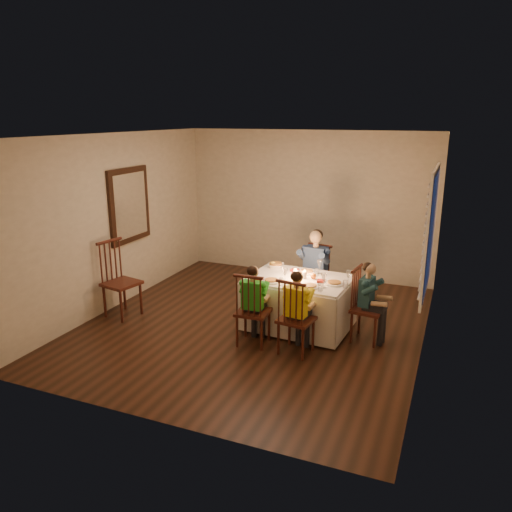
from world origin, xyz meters
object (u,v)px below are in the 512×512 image
at_px(adult, 313,308).
at_px(child_yellow, 295,352).
at_px(child_green, 253,343).
at_px(child_teal, 366,340).
at_px(chair_extra, 124,315).
at_px(serving_bowl, 276,266).
at_px(chair_end, 366,340).
at_px(dining_table, 299,292).
at_px(chair_near_left, 253,343).
at_px(chair_adult, 313,308).
at_px(chair_near_right, 295,352).

xyz_separation_m(adult, child_yellow, (0.20, -1.48, 0.00)).
bearing_deg(child_green, child_teal, -157.36).
xyz_separation_m(chair_extra, serving_bowl, (2.04, 0.90, 0.75)).
xyz_separation_m(child_yellow, serving_bowl, (-0.66, 1.06, 0.75)).
bearing_deg(chair_end, chair_extra, 105.50).
height_order(child_teal, serving_bowl, serving_bowl).
distance_m(dining_table, chair_near_left, 0.95).
bearing_deg(adult, chair_extra, -142.73).
xyz_separation_m(chair_near_left, adult, (0.38, 1.46, 0.00)).
relative_size(chair_end, serving_bowl, 4.21).
xyz_separation_m(chair_adult, adult, (0.00, 0.00, 0.00)).
bearing_deg(adult, serving_bowl, -128.51).
bearing_deg(chair_near_right, chair_end, -130.45).
bearing_deg(chair_near_right, chair_near_left, 5.28).
bearing_deg(serving_bowl, child_green, -85.52).
relative_size(child_yellow, serving_bowl, 4.56).
bearing_deg(chair_end, chair_adult, 56.47).
distance_m(chair_adult, child_yellow, 1.50).
relative_size(chair_near_left, chair_extra, 0.87).
distance_m(dining_table, adult, 0.91).
bearing_deg(chair_extra, chair_near_right, -81.80).
bearing_deg(chair_extra, child_yellow, -81.80).
height_order(chair_end, child_teal, child_teal).
relative_size(chair_near_left, chair_near_right, 1.00).
bearing_deg(child_yellow, adult, -74.73).
distance_m(chair_adult, chair_end, 1.25).
xyz_separation_m(chair_near_left, chair_end, (1.33, 0.65, 0.00)).
xyz_separation_m(child_green, child_teal, (1.33, 0.65, 0.00)).
height_order(chair_end, child_green, child_green).
xyz_separation_m(child_green, child_yellow, (0.58, -0.02, 0.00)).
relative_size(chair_near_right, chair_end, 1.00).
height_order(chair_near_left, child_green, child_green).
bearing_deg(child_teal, chair_near_right, 138.95).
xyz_separation_m(chair_near_right, child_green, (-0.58, 0.02, 0.00)).
bearing_deg(chair_near_left, chair_near_right, 174.29).
xyz_separation_m(chair_near_right, chair_end, (0.75, 0.67, 0.00)).
height_order(chair_near_left, chair_near_right, same).
height_order(adult, child_teal, adult).
height_order(adult, serving_bowl, serving_bowl).
relative_size(chair_adult, chair_near_right, 1.00).
bearing_deg(child_green, chair_near_right, 174.29).
relative_size(chair_adult, child_yellow, 0.92).
bearing_deg(child_green, chair_adult, -108.03).
relative_size(dining_table, chair_end, 1.48).
bearing_deg(chair_extra, chair_near_left, -82.07).
height_order(child_green, serving_bowl, serving_bowl).
relative_size(adult, serving_bowl, 5.26).
relative_size(adult, child_teal, 1.16).
distance_m(chair_end, child_teal, 0.00).
relative_size(dining_table, adult, 1.18).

